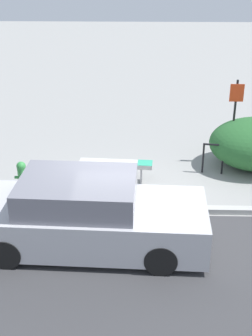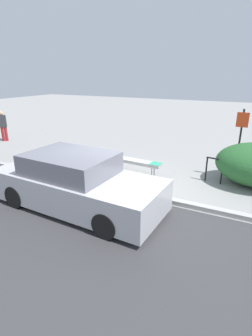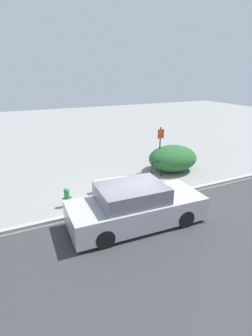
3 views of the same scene
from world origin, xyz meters
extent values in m
plane|color=gray|center=(0.00, 0.00, 0.00)|extent=(60.00, 60.00, 0.00)
cube|color=#A8A8A3|center=(0.00, 0.00, 0.07)|extent=(60.00, 0.20, 0.13)
cylinder|color=#99999E|center=(-0.98, 1.42, 0.22)|extent=(0.04, 0.04, 0.44)
cylinder|color=#99999E|center=(0.29, 1.33, 0.22)|extent=(0.04, 0.04, 0.44)
cylinder|color=#99999E|center=(-0.96, 1.61, 0.22)|extent=(0.04, 0.04, 0.44)
cylinder|color=#99999E|center=(0.31, 1.53, 0.22)|extent=(0.04, 0.04, 0.44)
cube|color=#B2B2AD|center=(-0.33, 1.47, 0.49)|extent=(1.83, 0.48, 0.11)
cube|color=teal|center=(0.39, 1.42, 0.55)|extent=(0.38, 0.37, 0.01)
cylinder|color=black|center=(1.90, 2.07, 0.40)|extent=(0.05, 0.05, 0.80)
cylinder|color=black|center=(2.40, 2.00, 0.40)|extent=(0.05, 0.05, 0.80)
cylinder|color=black|center=(2.15, 2.04, 0.80)|extent=(0.55, 0.13, 0.05)
cylinder|color=black|center=(2.73, 2.74, 1.15)|extent=(0.06, 0.06, 2.30)
cube|color=red|center=(2.73, 2.70, 1.97)|extent=(0.36, 0.02, 0.46)
cylinder|color=#338C3F|center=(-2.55, 0.92, 0.30)|extent=(0.20, 0.20, 0.60)
sphere|color=#338C3F|center=(-2.55, 0.92, 0.66)|extent=(0.22, 0.22, 0.22)
cylinder|color=#338C3F|center=(-2.69, 0.92, 0.36)|extent=(0.08, 0.07, 0.07)
cylinder|color=#338C3F|center=(-2.41, 0.92, 0.36)|extent=(0.08, 0.07, 0.07)
cylinder|color=black|center=(0.71, -0.53, 0.30)|extent=(0.61, 0.20, 0.60)
cylinder|color=black|center=(0.64, -2.19, 0.30)|extent=(0.61, 0.20, 0.60)
cylinder|color=black|center=(-2.11, -0.41, 0.30)|extent=(0.61, 0.20, 0.60)
cylinder|color=black|center=(-2.17, -2.08, 0.30)|extent=(0.61, 0.20, 0.60)
cube|color=#B7B7BC|center=(-0.73, -1.30, 0.52)|extent=(4.61, 1.98, 0.79)
cube|color=slate|center=(-0.91, -1.29, 1.16)|extent=(2.24, 1.71, 0.55)
camera|label=1|loc=(0.21, -9.04, 5.32)|focal=50.00mm
camera|label=2|loc=(3.22, -6.25, 3.32)|focal=28.00mm
camera|label=3|loc=(-4.41, -8.16, 4.87)|focal=28.00mm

